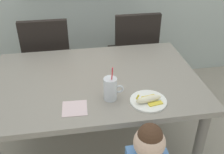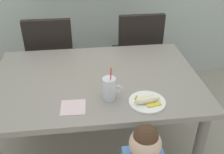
# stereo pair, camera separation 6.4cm
# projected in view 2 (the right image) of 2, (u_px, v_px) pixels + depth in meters

# --- Properties ---
(ground_plane) EXTENTS (24.00, 24.00, 0.00)m
(ground_plane) POSITION_uv_depth(u_px,v_px,m) (99.00, 150.00, 2.29)
(ground_plane) COLOR #9E9384
(dining_table) EXTENTS (1.47, 0.99, 0.73)m
(dining_table) POSITION_uv_depth(u_px,v_px,m) (97.00, 88.00, 1.95)
(dining_table) COLOR gray
(dining_table) RESTS_ON ground
(dining_chair_left) EXTENTS (0.44, 0.45, 0.96)m
(dining_chair_left) POSITION_uv_depth(u_px,v_px,m) (52.00, 57.00, 2.58)
(dining_chair_left) COLOR black
(dining_chair_left) RESTS_ON ground
(dining_chair_right) EXTENTS (0.44, 0.44, 0.96)m
(dining_chair_right) POSITION_uv_depth(u_px,v_px,m) (137.00, 51.00, 2.68)
(dining_chair_right) COLOR black
(dining_chair_right) RESTS_ON ground
(milk_cup) EXTENTS (0.13, 0.09, 0.25)m
(milk_cup) POSITION_uv_depth(u_px,v_px,m) (109.00, 90.00, 1.65)
(milk_cup) COLOR silver
(milk_cup) RESTS_ON dining_table
(snack_plate) EXTENTS (0.23, 0.23, 0.01)m
(snack_plate) POSITION_uv_depth(u_px,v_px,m) (147.00, 102.00, 1.65)
(snack_plate) COLOR white
(snack_plate) RESTS_ON dining_table
(peeled_banana) EXTENTS (0.18, 0.12, 0.07)m
(peeled_banana) POSITION_uv_depth(u_px,v_px,m) (148.00, 100.00, 1.62)
(peeled_banana) COLOR #F4EAC6
(peeled_banana) RESTS_ON snack_plate
(paper_napkin) EXTENTS (0.16, 0.16, 0.00)m
(paper_napkin) POSITION_uv_depth(u_px,v_px,m) (73.00, 107.00, 1.61)
(paper_napkin) COLOR silver
(paper_napkin) RESTS_ON dining_table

